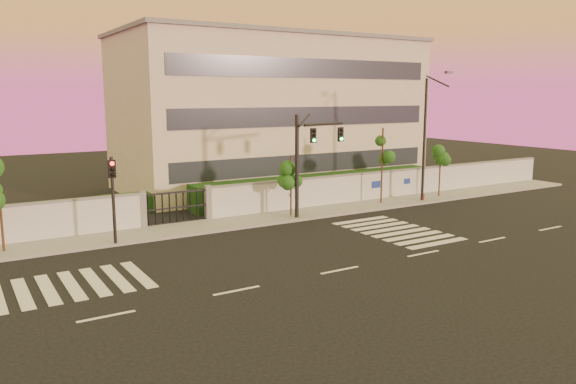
# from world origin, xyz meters

# --- Properties ---
(ground) EXTENTS (120.00, 120.00, 0.00)m
(ground) POSITION_xyz_m (0.00, 0.00, 0.00)
(ground) COLOR black
(ground) RESTS_ON ground
(sidewalk) EXTENTS (60.00, 3.00, 0.15)m
(sidewalk) POSITION_xyz_m (0.00, 10.50, 0.07)
(sidewalk) COLOR gray
(sidewalk) RESTS_ON ground
(perimeter_wall) EXTENTS (60.00, 0.36, 2.20)m
(perimeter_wall) POSITION_xyz_m (0.10, 12.00, 1.07)
(perimeter_wall) COLOR silver
(perimeter_wall) RESTS_ON ground
(hedge_row) EXTENTS (41.00, 4.25, 1.80)m
(hedge_row) POSITION_xyz_m (1.17, 14.74, 0.82)
(hedge_row) COLOR black
(hedge_row) RESTS_ON ground
(institutional_building) EXTENTS (24.40, 12.40, 12.25)m
(institutional_building) POSITION_xyz_m (9.00, 21.99, 6.16)
(institutional_building) COLOR beige
(institutional_building) RESTS_ON ground
(road_markings) EXTENTS (57.00, 7.62, 0.02)m
(road_markings) POSITION_xyz_m (-1.58, 3.76, 0.01)
(road_markings) COLOR silver
(road_markings) RESTS_ON ground
(street_tree_d) EXTENTS (1.34, 1.06, 3.93)m
(street_tree_d) POSITION_xyz_m (3.81, 10.23, 2.89)
(street_tree_d) COLOR #382314
(street_tree_d) RESTS_ON ground
(street_tree_e) EXTENTS (1.50, 1.20, 5.35)m
(street_tree_e) POSITION_xyz_m (11.37, 10.52, 3.93)
(street_tree_e) COLOR #382314
(street_tree_e) RESTS_ON ground
(street_tree_f) EXTENTS (1.35, 1.08, 3.85)m
(street_tree_f) POSITION_xyz_m (16.83, 10.34, 2.84)
(street_tree_f) COLOR #382314
(street_tree_f) RESTS_ON ground
(traffic_signal_main) EXTENTS (3.97, 1.45, 6.41)m
(traffic_signal_main) POSITION_xyz_m (4.62, 9.55, 4.05)
(traffic_signal_main) COLOR black
(traffic_signal_main) RESTS_ON ground
(traffic_signal_secondary) EXTENTS (0.35, 0.34, 4.55)m
(traffic_signal_secondary) POSITION_xyz_m (-7.32, 9.12, 2.89)
(traffic_signal_secondary) COLOR black
(traffic_signal_secondary) RESTS_ON ground
(streetlight_east) EXTENTS (0.54, 2.19, 9.11)m
(streetlight_east) POSITION_xyz_m (14.47, 9.52, 4.92)
(streetlight_east) COLOR black
(streetlight_east) RESTS_ON ground
(fire_hydrant) EXTENTS (0.26, 0.25, 0.67)m
(fire_hydrant) POSITION_xyz_m (14.61, 9.75, 0.33)
(fire_hydrant) COLOR #AB0B0F
(fire_hydrant) RESTS_ON ground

